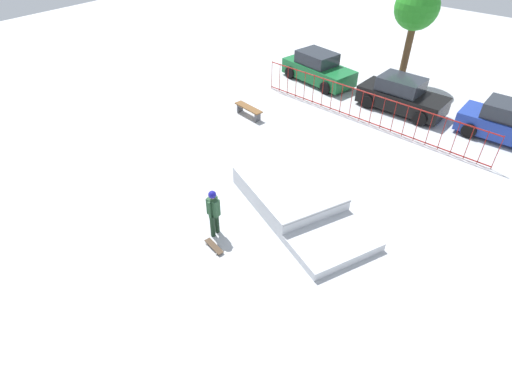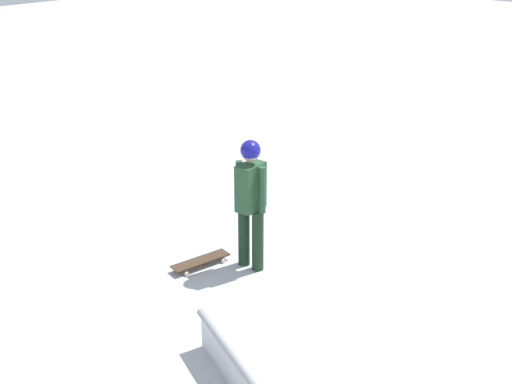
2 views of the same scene
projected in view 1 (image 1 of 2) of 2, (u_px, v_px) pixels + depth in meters
ground_plane at (280, 188)px, 15.12m from camera, size 60.00×60.00×0.00m
skate_ramp at (295, 199)px, 14.10m from camera, size 5.99×4.48×0.74m
skater at (213, 210)px, 12.59m from camera, size 0.40×0.44×1.73m
skateboard at (214, 246)px, 12.65m from camera, size 0.82×0.38×0.09m
perimeter_fence at (366, 107)px, 18.64m from camera, size 11.40×0.63×1.50m
park_bench at (249, 109)px, 19.37m from camera, size 1.64×0.66×0.48m
parked_car_green at (318, 69)px, 22.43m from camera, size 4.35×2.52×1.60m
parked_car_black at (402, 96)px, 19.68m from camera, size 4.15×2.02×1.60m
parked_car_blue at (510, 124)px, 17.47m from camera, size 4.10×1.92×1.60m
distant_tree at (417, 9)px, 20.42m from camera, size 2.21×2.21×5.03m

